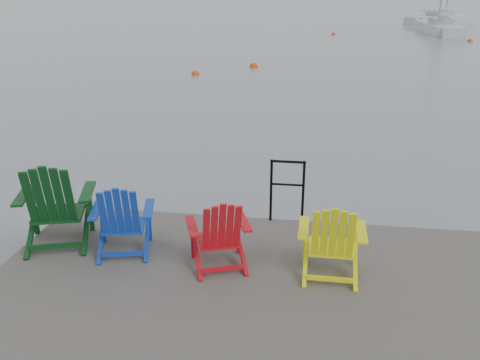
# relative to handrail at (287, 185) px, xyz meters

# --- Properties ---
(dock) EXTENTS (6.00, 5.00, 1.40)m
(dock) POSITION_rel_handrail_xyz_m (-0.25, -2.45, -0.69)
(dock) COLOR #2D2A28
(dock) RESTS_ON ground
(handrail) EXTENTS (0.48, 0.04, 0.90)m
(handrail) POSITION_rel_handrail_xyz_m (0.00, 0.00, 0.00)
(handrail) COLOR black
(handrail) RESTS_ON dock
(chair_green) EXTENTS (1.07, 1.02, 1.14)m
(chair_green) POSITION_rel_handrail_xyz_m (-2.81, -1.12, 0.03)
(chair_green) COLOR #0A3712
(chair_green) RESTS_ON dock
(chair_blue) EXTENTS (0.86, 0.81, 0.94)m
(chair_blue) POSITION_rel_handrail_xyz_m (-1.92, -1.20, -0.07)
(chair_blue) COLOR #1037A6
(chair_blue) RESTS_ON dock
(chair_red) EXTENTS (0.85, 0.81, 0.89)m
(chair_red) POSITION_rel_handrail_xyz_m (-0.69, -1.37, -0.09)
(chair_red) COLOR red
(chair_red) RESTS_ON dock
(chair_yellow) EXTENTS (0.75, 0.70, 0.94)m
(chair_yellow) POSITION_rel_handrail_xyz_m (0.58, -1.39, -0.07)
(chair_yellow) COLOR #E7EB0D
(chair_yellow) RESTS_ON dock
(sailboat_near) EXTENTS (2.39, 8.62, 11.83)m
(sailboat_near) POSITION_rel_handrail_xyz_m (10.45, 40.21, -0.69)
(sailboat_near) COLOR #BCBBC0
(sailboat_near) RESTS_ON ground
(sailboat_mid) EXTENTS (8.31, 7.28, 12.11)m
(sailboat_mid) POSITION_rel_handrail_xyz_m (13.56, 53.58, -0.69)
(sailboat_mid) COLOR #BBBCBF
(sailboat_mid) RESTS_ON ground
(buoy_a) EXTENTS (0.41, 0.41, 0.41)m
(buoy_a) POSITION_rel_handrail_xyz_m (-2.67, 18.16, -1.04)
(buoy_a) COLOR red
(buoy_a) RESTS_ON ground
(buoy_b) EXTENTS (0.36, 0.36, 0.36)m
(buoy_b) POSITION_rel_handrail_xyz_m (-4.92, 15.51, -1.04)
(buoy_b) COLOR #C13A0B
(buoy_b) RESTS_ON ground
(buoy_c) EXTENTS (0.40, 0.40, 0.40)m
(buoy_c) POSITION_rel_handrail_xyz_m (11.14, 32.95, -1.04)
(buoy_c) COLOR #BA460A
(buoy_c) RESTS_ON ground
(buoy_d) EXTENTS (0.34, 0.34, 0.34)m
(buoy_d) POSITION_rel_handrail_xyz_m (1.61, 37.55, -1.04)
(buoy_d) COLOR red
(buoy_d) RESTS_ON ground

